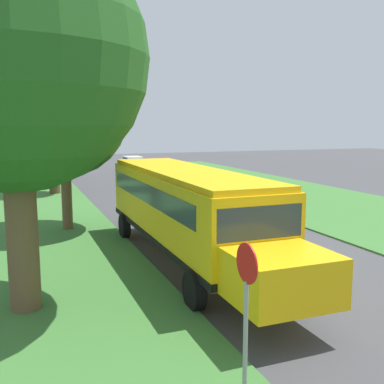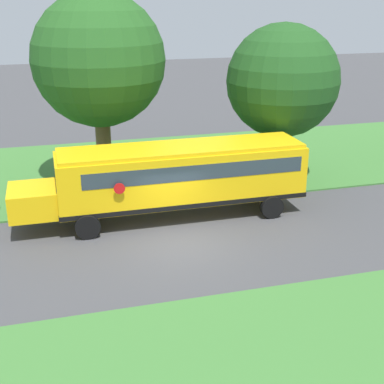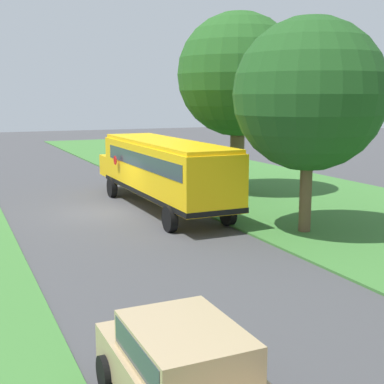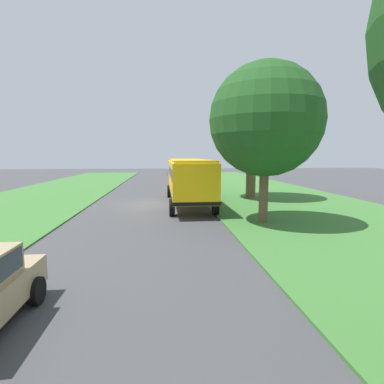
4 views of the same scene
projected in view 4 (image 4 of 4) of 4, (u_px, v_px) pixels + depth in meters
name	position (u px, v px, depth m)	size (l,w,h in m)	color
ground_plane	(149.00, 204.00, 21.30)	(120.00, 120.00, 0.00)	#424244
grass_verge	(285.00, 201.00, 22.24)	(12.00, 80.00, 0.08)	#3D7533
grass_far_side	(16.00, 205.00, 20.44)	(10.00, 80.00, 0.07)	#3D7533
school_bus	(188.00, 177.00, 20.84)	(2.85, 12.42, 3.16)	yellow
oak_tree_beside_bus	(254.00, 119.00, 23.16)	(6.36, 6.36, 9.39)	brown
oak_tree_roadside_mid	(266.00, 121.00, 14.44)	(5.54, 5.54, 7.92)	brown
stop_sign	(201.00, 173.00, 28.67)	(0.08, 0.68, 2.74)	gray
trash_bin	(211.00, 185.00, 30.32)	(0.56, 0.56, 0.90)	#2D4C33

